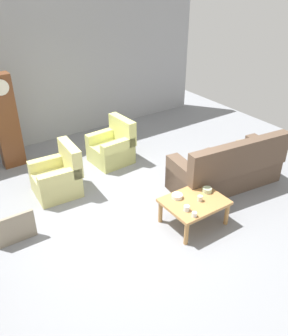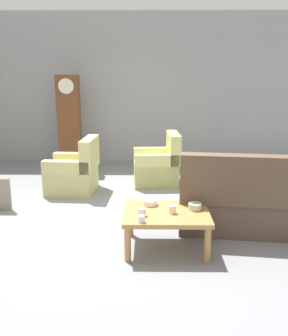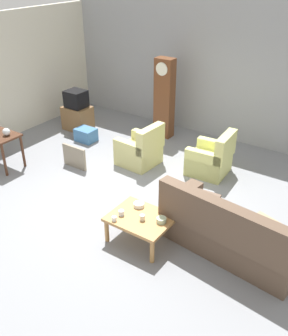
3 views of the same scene
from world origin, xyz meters
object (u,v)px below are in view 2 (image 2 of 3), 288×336
object	(u,v)px
armchair_olive_far	(158,167)
cup_blue_rimmed	(142,212)
cup_white_porcelain	(141,219)
cup_cream_tall	(172,210)
bowl_white_stacked	(150,202)
grandfather_clock	(69,123)
couch_floral	(264,204)
coffee_table_wood	(166,217)
bowl_shallow_green	(195,206)
armchair_olive_near	(75,174)

from	to	relation	value
armchair_olive_far	cup_blue_rimmed	bearing A→B (deg)	-95.17
cup_white_porcelain	cup_blue_rimmed	bearing A→B (deg)	89.70
cup_cream_tall	bowl_white_stacked	world-z (taller)	cup_cream_tall
armchair_olive_far	grandfather_clock	world-z (taller)	grandfather_clock
couch_floral	cup_white_porcelain	size ratio (longest dim) A/B	29.23
cup_cream_tall	bowl_white_stacked	distance (m)	0.36
coffee_table_wood	bowl_white_stacked	distance (m)	0.30
cup_blue_rimmed	bowl_white_stacked	xyz separation A→B (m)	(0.09, 0.34, -0.01)
cup_blue_rimmed	bowl_shallow_green	world-z (taller)	cup_blue_rimmed
armchair_olive_far	grandfather_clock	distance (m)	2.18
bowl_white_stacked	armchair_olive_near	bearing A→B (deg)	124.31
cup_cream_tall	coffee_table_wood	bearing A→B (deg)	140.82
armchair_olive_far	cup_blue_rimmed	world-z (taller)	armchair_olive_far
bowl_white_stacked	bowl_shallow_green	xyz separation A→B (m)	(0.51, -0.14, 0.00)
armchair_olive_far	grandfather_clock	size ratio (longest dim) A/B	0.48
cup_white_porcelain	cup_blue_rimmed	xyz separation A→B (m)	(0.00, 0.17, 0.01)
armchair_olive_near	bowl_shallow_green	size ratio (longest dim) A/B	6.04
coffee_table_wood	bowl_white_stacked	world-z (taller)	bowl_white_stacked
cup_white_porcelain	bowl_white_stacked	distance (m)	0.53
armchair_olive_near	coffee_table_wood	size ratio (longest dim) A/B	0.96
armchair_olive_far	cup_cream_tall	size ratio (longest dim) A/B	10.24
armchair_olive_far	grandfather_clock	xyz separation A→B (m)	(-1.79, 1.05, 0.66)
cup_white_porcelain	bowl_shallow_green	world-z (taller)	bowl_shallow_green
coffee_table_wood	grandfather_clock	bearing A→B (deg)	116.83
coffee_table_wood	bowl_shallow_green	size ratio (longest dim) A/B	6.30
couch_floral	cup_blue_rimmed	bearing A→B (deg)	-157.58
armchair_olive_near	cup_blue_rimmed	xyz separation A→B (m)	(1.17, -2.20, 0.18)
couch_floral	cup_white_porcelain	xyz separation A→B (m)	(-1.53, -0.81, 0.13)
armchair_olive_far	coffee_table_wood	size ratio (longest dim) A/B	0.96
grandfather_clock	cup_white_porcelain	distance (m)	4.23
cup_cream_tall	cup_white_porcelain	bearing A→B (deg)	-143.30
armchair_olive_near	coffee_table_wood	bearing A→B (deg)	-54.94
cup_blue_rimmed	cup_cream_tall	world-z (taller)	cup_cream_tall
couch_floral	bowl_shallow_green	distance (m)	1.03
cup_white_porcelain	cup_blue_rimmed	world-z (taller)	cup_blue_rimmed
couch_floral	bowl_shallow_green	bearing A→B (deg)	-154.93
armchair_olive_near	bowl_white_stacked	distance (m)	2.25
couch_floral	armchair_olive_near	bearing A→B (deg)	149.94
armchair_olive_near	armchair_olive_far	bearing A→B (deg)	19.07
armchair_olive_far	bowl_white_stacked	world-z (taller)	armchair_olive_far
couch_floral	coffee_table_wood	size ratio (longest dim) A/B	2.28
grandfather_clock	cup_cream_tall	distance (m)	4.14
armchair_olive_near	coffee_table_wood	xyz separation A→B (m)	(1.45, -2.07, 0.07)
grandfather_clock	bowl_shallow_green	distance (m)	4.17
cup_white_porcelain	coffee_table_wood	bearing A→B (deg)	47.73
coffee_table_wood	cup_white_porcelain	distance (m)	0.42
coffee_table_wood	cup_cream_tall	bearing A→B (deg)	-39.18
bowl_shallow_green	armchair_olive_near	bearing A→B (deg)	131.66
cup_white_porcelain	cup_cream_tall	size ratio (longest dim) A/B	0.83
cup_white_porcelain	bowl_white_stacked	world-z (taller)	cup_white_porcelain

